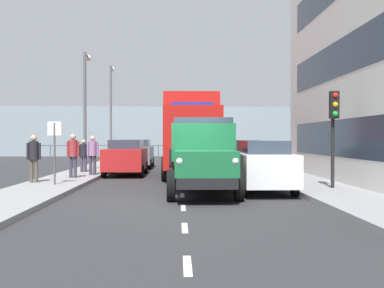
% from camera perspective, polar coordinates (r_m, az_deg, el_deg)
% --- Properties ---
extents(ground_plane, '(80.00, 80.00, 0.00)m').
position_cam_1_polar(ground_plane, '(23.56, -1.34, -3.69)').
color(ground_plane, '#2D2D30').
extents(sidewalk_left, '(2.28, 43.43, 0.15)m').
position_cam_1_polar(sidewalk_left, '(24.05, 10.08, -3.43)').
color(sidewalk_left, gray).
rests_on(sidewalk_left, ground_plane).
extents(sidewalk_right, '(2.28, 43.43, 0.15)m').
position_cam_1_polar(sidewalk_right, '(24.00, -12.79, -3.45)').
color(sidewalk_right, gray).
rests_on(sidewalk_right, ground_plane).
extents(road_centreline_markings, '(0.12, 38.13, 0.01)m').
position_cam_1_polar(road_centreline_markings, '(22.44, -1.33, -3.90)').
color(road_centreline_markings, silver).
rests_on(road_centreline_markings, ground_plane).
extents(sea_horizon, '(80.00, 0.80, 5.00)m').
position_cam_1_polar(sea_horizon, '(48.21, -1.50, 1.52)').
color(sea_horizon, '#84939E').
rests_on(sea_horizon, ground_plane).
extents(seawall_railing, '(28.08, 0.08, 1.20)m').
position_cam_1_polar(seawall_railing, '(44.61, -1.49, -0.45)').
color(seawall_railing, '#4C5156').
rests_on(seawall_railing, ground_plane).
extents(truck_vintage_green, '(2.17, 5.64, 2.43)m').
position_cam_1_polar(truck_vintage_green, '(14.88, 1.29, -1.70)').
color(truck_vintage_green, black).
rests_on(truck_vintage_green, ground_plane).
extents(lorry_cargo_red, '(2.58, 8.20, 3.87)m').
position_cam_1_polar(lorry_cargo_red, '(22.76, -0.17, 1.38)').
color(lorry_cargo_red, red).
rests_on(lorry_cargo_red, ground_plane).
extents(car_white_kerbside_near, '(1.75, 4.58, 1.72)m').
position_cam_1_polar(car_white_kerbside_near, '(16.18, 8.30, -2.52)').
color(car_white_kerbside_near, white).
rests_on(car_white_kerbside_near, ground_plane).
extents(car_black_kerbside_1, '(1.83, 4.15, 1.72)m').
position_cam_1_polar(car_black_kerbside_1, '(21.96, 5.66, -1.67)').
color(car_black_kerbside_1, black).
rests_on(car_black_kerbside_1, ground_plane).
extents(car_red_oppositeside_0, '(1.91, 4.35, 1.72)m').
position_cam_1_polar(car_red_oppositeside_0, '(23.41, -7.88, -1.53)').
color(car_red_oppositeside_0, '#B21E1E').
rests_on(car_red_oppositeside_0, ground_plane).
extents(car_grey_oppositeside_1, '(1.98, 4.51, 1.72)m').
position_cam_1_polar(car_grey_oppositeside_1, '(29.03, -6.67, -1.10)').
color(car_grey_oppositeside_1, slate).
rests_on(car_grey_oppositeside_1, ground_plane).
extents(pedestrian_near_railing, '(0.53, 0.34, 1.77)m').
position_cam_1_polar(pedestrian_near_railing, '(18.72, -18.38, -1.18)').
color(pedestrian_near_railing, '#4C473D').
rests_on(pedestrian_near_railing, sidewalk_right).
extents(pedestrian_couple_a, '(0.53, 0.34, 1.83)m').
position_cam_1_polar(pedestrian_couple_a, '(20.51, -14.03, -0.91)').
color(pedestrian_couple_a, '#383342').
rests_on(pedestrian_couple_a, sidewalk_right).
extents(pedestrian_strolling, '(0.53, 0.34, 1.76)m').
position_cam_1_polar(pedestrian_strolling, '(22.00, -11.78, -0.91)').
color(pedestrian_strolling, '#383342').
rests_on(pedestrian_strolling, sidewalk_right).
extents(pedestrian_by_lamp, '(0.53, 0.34, 1.58)m').
position_cam_1_polar(pedestrian_by_lamp, '(23.95, -12.82, -1.06)').
color(pedestrian_by_lamp, '#383342').
rests_on(pedestrian_by_lamp, sidewalk_right).
extents(traffic_light_near, '(0.28, 0.41, 3.20)m').
position_cam_1_polar(traffic_light_near, '(16.44, 16.58, 3.01)').
color(traffic_light_near, black).
rests_on(traffic_light_near, sidewalk_left).
extents(lamp_post_promenade, '(0.32, 1.14, 6.07)m').
position_cam_1_polar(lamp_post_promenade, '(25.25, -12.60, 5.20)').
color(lamp_post_promenade, '#59595B').
rests_on(lamp_post_promenade, sidewalk_right).
extents(lamp_post_far, '(0.32, 1.14, 6.87)m').
position_cam_1_polar(lamp_post_far, '(34.86, -9.64, 4.64)').
color(lamp_post_far, '#59595B').
rests_on(lamp_post_far, sidewalk_right).
extents(street_sign, '(0.50, 0.07, 2.25)m').
position_cam_1_polar(street_sign, '(17.70, -16.10, 0.29)').
color(street_sign, '#4C4C4C').
rests_on(street_sign, sidewalk_right).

